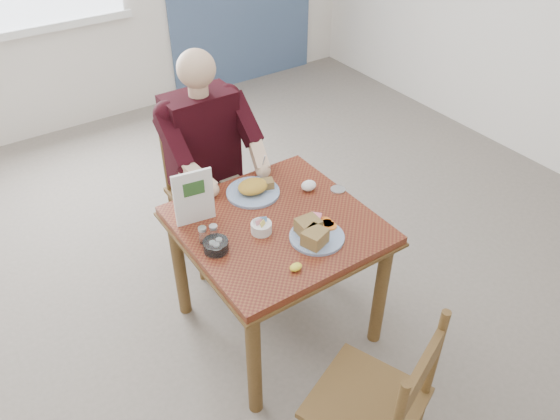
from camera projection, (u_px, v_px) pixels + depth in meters
floor at (277, 323)px, 3.15m from camera, size 6.00×6.00×0.00m
lemon_wedge at (296, 267)px, 2.41m from camera, size 0.07×0.06×0.03m
napkin at (309, 186)px, 2.89m from camera, size 0.10×0.10×0.05m
metal_dish at (338, 190)px, 2.90m from camera, size 0.10×0.10×0.01m
table at (277, 239)px, 2.76m from camera, size 0.92×0.92×0.75m
chair_far at (205, 190)px, 3.38m from camera, size 0.42×0.42×0.95m
chair_near at (377, 406)px, 2.18m from camera, size 0.55×0.55×0.95m
diner at (208, 150)px, 3.12m from camera, size 0.53×0.56×1.39m
near_plate at (314, 233)px, 2.57m from camera, size 0.31×0.31×0.09m
far_plate at (254, 189)px, 2.87m from camera, size 0.36×0.36×0.08m
caddy at (261, 227)px, 2.61m from camera, size 0.11×0.11×0.08m
shakers at (208, 234)px, 2.55m from camera, size 0.10×0.07×0.09m
creamer at (216, 246)px, 2.51m from camera, size 0.15×0.15×0.05m
menu at (194, 197)px, 2.61m from camera, size 0.20×0.05×0.29m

